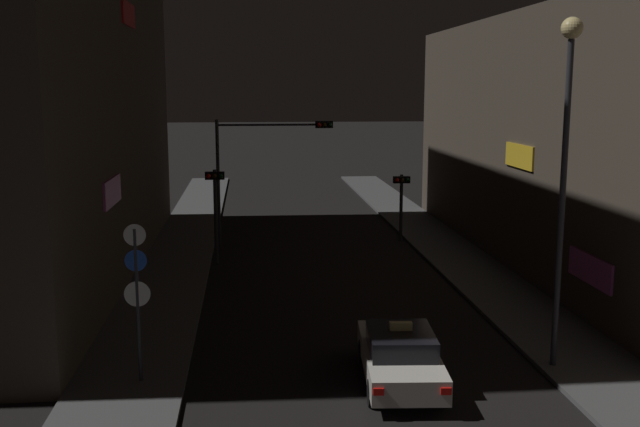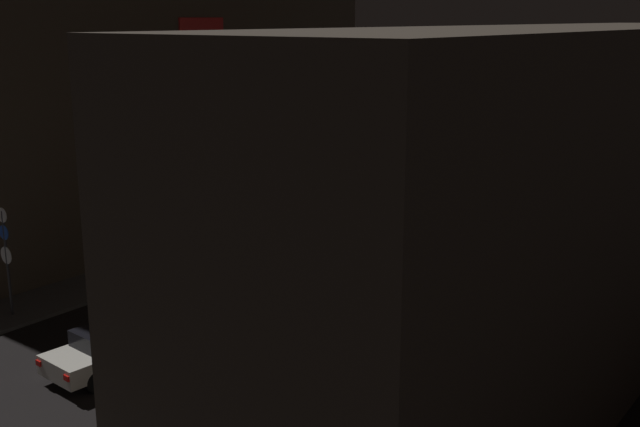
{
  "view_description": "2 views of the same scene",
  "coord_description": "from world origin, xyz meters",
  "px_view_note": "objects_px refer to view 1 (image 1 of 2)",
  "views": [
    {
      "loc": [
        -2.93,
        -7.16,
        7.37
      ],
      "look_at": [
        -0.28,
        19.89,
        2.66
      ],
      "focal_mm": 41.06,
      "sensor_mm": 36.0,
      "label": 1
    },
    {
      "loc": [
        19.17,
        -4.17,
        10.58
      ],
      "look_at": [
        1.06,
        20.1,
        2.98
      ],
      "focal_mm": 43.99,
      "sensor_mm": 36.0,
      "label": 2
    }
  ],
  "objects_px": {
    "taxi": "(400,355)",
    "traffic_light_right_kerb": "(401,193)",
    "traffic_light_left_kerb": "(215,197)",
    "traffic_light_overhead": "(261,155)",
    "street_lamp_near_block": "(566,134)",
    "sign_pole_left": "(137,289)"
  },
  "relations": [
    {
      "from": "traffic_light_overhead",
      "to": "traffic_light_left_kerb",
      "type": "relative_size",
      "value": 1.48
    },
    {
      "from": "traffic_light_right_kerb",
      "to": "taxi",
      "type": "bearing_deg",
      "value": -101.88
    },
    {
      "from": "traffic_light_right_kerb",
      "to": "sign_pole_left",
      "type": "relative_size",
      "value": 0.81
    },
    {
      "from": "traffic_light_overhead",
      "to": "sign_pole_left",
      "type": "height_order",
      "value": "traffic_light_overhead"
    },
    {
      "from": "traffic_light_overhead",
      "to": "traffic_light_right_kerb",
      "type": "bearing_deg",
      "value": 4.84
    },
    {
      "from": "traffic_light_left_kerb",
      "to": "sign_pole_left",
      "type": "relative_size",
      "value": 1.0
    },
    {
      "from": "taxi",
      "to": "traffic_light_left_kerb",
      "type": "xyz_separation_m",
      "value": [
        -5.11,
        13.25,
        2.1
      ]
    },
    {
      "from": "traffic_light_left_kerb",
      "to": "street_lamp_near_block",
      "type": "bearing_deg",
      "value": -53.71
    },
    {
      "from": "traffic_light_overhead",
      "to": "street_lamp_near_block",
      "type": "bearing_deg",
      "value": -65.23
    },
    {
      "from": "taxi",
      "to": "traffic_light_left_kerb",
      "type": "bearing_deg",
      "value": 111.08
    },
    {
      "from": "traffic_light_overhead",
      "to": "sign_pole_left",
      "type": "xyz_separation_m",
      "value": [
        -3.34,
        -15.96,
        -1.79
      ]
    },
    {
      "from": "traffic_light_left_kerb",
      "to": "traffic_light_right_kerb",
      "type": "height_order",
      "value": "traffic_light_left_kerb"
    },
    {
      "from": "taxi",
      "to": "sign_pole_left",
      "type": "bearing_deg",
      "value": 175.57
    },
    {
      "from": "traffic_light_overhead",
      "to": "traffic_light_left_kerb",
      "type": "distance_m",
      "value": 4.05
    },
    {
      "from": "street_lamp_near_block",
      "to": "traffic_light_right_kerb",
      "type": "bearing_deg",
      "value": 92.26
    },
    {
      "from": "taxi",
      "to": "traffic_light_right_kerb",
      "type": "height_order",
      "value": "traffic_light_right_kerb"
    },
    {
      "from": "sign_pole_left",
      "to": "traffic_light_overhead",
      "type": "bearing_deg",
      "value": 78.17
    },
    {
      "from": "taxi",
      "to": "traffic_light_right_kerb",
      "type": "relative_size",
      "value": 1.41
    },
    {
      "from": "sign_pole_left",
      "to": "traffic_light_left_kerb",
      "type": "bearing_deg",
      "value": 83.92
    },
    {
      "from": "taxi",
      "to": "traffic_light_overhead",
      "type": "height_order",
      "value": "traffic_light_overhead"
    },
    {
      "from": "traffic_light_overhead",
      "to": "traffic_light_right_kerb",
      "type": "distance_m",
      "value": 7.0
    },
    {
      "from": "traffic_light_overhead",
      "to": "sign_pole_left",
      "type": "relative_size",
      "value": 1.49
    }
  ]
}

